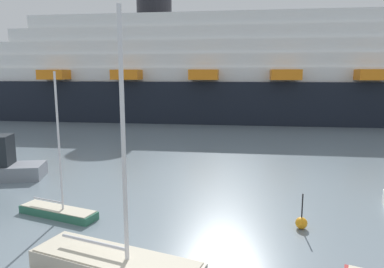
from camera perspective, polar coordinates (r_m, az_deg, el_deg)
name	(u,v)px	position (r m, az deg, el deg)	size (l,w,h in m)	color
sailboat_0	(58,209)	(18.69, -20.77, -11.29)	(4.25, 1.94, 6.94)	#2D6B51
sailboat_1	(116,264)	(13.01, -12.20, -19.75)	(6.28, 3.11, 8.86)	#BCB29E
channel_buoy_0	(301,223)	(16.96, 17.20, -13.46)	(0.53, 0.53, 1.62)	orange
cruise_ship	(278,75)	(54.91, 13.70, 9.15)	(105.42, 19.49, 20.47)	black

